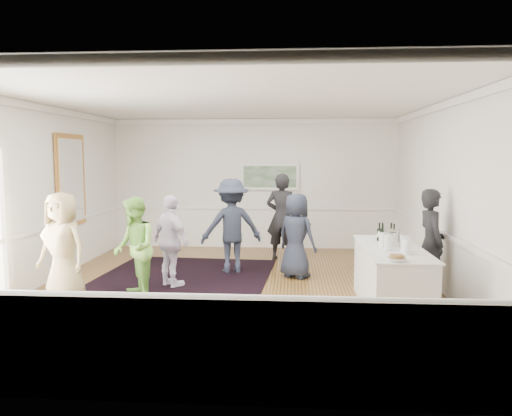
# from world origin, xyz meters

# --- Properties ---
(floor) EXTENTS (8.00, 8.00, 0.00)m
(floor) POSITION_xyz_m (0.00, 0.00, 0.00)
(floor) COLOR olive
(floor) RESTS_ON ground
(ceiling) EXTENTS (7.00, 8.00, 0.02)m
(ceiling) POSITION_xyz_m (0.00, 0.00, 3.20)
(ceiling) COLOR white
(ceiling) RESTS_ON wall_back
(wall_left) EXTENTS (0.02, 8.00, 3.20)m
(wall_left) POSITION_xyz_m (-3.50, 0.00, 1.60)
(wall_left) COLOR white
(wall_left) RESTS_ON floor
(wall_right) EXTENTS (0.02, 8.00, 3.20)m
(wall_right) POSITION_xyz_m (3.50, 0.00, 1.60)
(wall_right) COLOR white
(wall_right) RESTS_ON floor
(wall_back) EXTENTS (7.00, 0.02, 3.20)m
(wall_back) POSITION_xyz_m (0.00, 4.00, 1.60)
(wall_back) COLOR white
(wall_back) RESTS_ON floor
(wall_front) EXTENTS (7.00, 0.02, 3.20)m
(wall_front) POSITION_xyz_m (0.00, -4.00, 1.60)
(wall_front) COLOR white
(wall_front) RESTS_ON floor
(wainscoting) EXTENTS (7.00, 8.00, 1.00)m
(wainscoting) POSITION_xyz_m (0.00, 0.00, 0.50)
(wainscoting) COLOR white
(wainscoting) RESTS_ON floor
(mirror) EXTENTS (0.05, 1.25, 1.85)m
(mirror) POSITION_xyz_m (-3.45, 1.30, 1.80)
(mirror) COLOR #C08138
(mirror) RESTS_ON wall_left
(landscape_painting) EXTENTS (1.44, 0.06, 0.66)m
(landscape_painting) POSITION_xyz_m (0.40, 3.95, 1.78)
(landscape_painting) COLOR white
(landscape_painting) RESTS_ON wall_back
(area_rug) EXTENTS (3.42, 4.35, 0.02)m
(area_rug) POSITION_xyz_m (-1.11, 0.40, 0.01)
(area_rug) COLOR black
(area_rug) RESTS_ON floor
(serving_table) EXTENTS (0.88, 2.31, 0.93)m
(serving_table) POSITION_xyz_m (2.44, -0.90, 0.47)
(serving_table) COLOR silver
(serving_table) RESTS_ON floor
(bartender) EXTENTS (0.49, 0.69, 1.77)m
(bartender) POSITION_xyz_m (3.20, -0.21, 0.88)
(bartender) COLOR black
(bartender) RESTS_ON floor
(guest_tan) EXTENTS (0.98, 0.79, 1.74)m
(guest_tan) POSITION_xyz_m (-2.58, -1.01, 0.87)
(guest_tan) COLOR tan
(guest_tan) RESTS_ON floor
(guest_green) EXTENTS (0.92, 1.00, 1.64)m
(guest_green) POSITION_xyz_m (-1.57, -0.64, 0.82)
(guest_green) COLOR #7AC04D
(guest_green) RESTS_ON floor
(guest_lilac) EXTENTS (0.97, 0.92, 1.62)m
(guest_lilac) POSITION_xyz_m (-1.15, 0.11, 0.81)
(guest_lilac) COLOR silver
(guest_lilac) RESTS_ON floor
(guest_dark_a) EXTENTS (1.35, 1.02, 1.85)m
(guest_dark_a) POSITION_xyz_m (-0.23, 1.25, 0.93)
(guest_dark_a) COLOR #222839
(guest_dark_a) RESTS_ON floor
(guest_dark_b) EXTENTS (0.78, 0.60, 1.91)m
(guest_dark_b) POSITION_xyz_m (0.73, 2.51, 0.96)
(guest_dark_b) COLOR black
(guest_dark_b) RESTS_ON floor
(guest_navy) EXTENTS (0.93, 0.86, 1.60)m
(guest_navy) POSITION_xyz_m (1.04, 0.95, 0.80)
(guest_navy) COLOR #222839
(guest_navy) RESTS_ON floor
(wine_bottles) EXTENTS (0.28, 0.24, 0.31)m
(wine_bottles) POSITION_xyz_m (2.44, -0.38, 1.09)
(wine_bottles) COLOR black
(wine_bottles) RESTS_ON serving_table
(juice_pitchers) EXTENTS (0.38, 0.61, 0.24)m
(juice_pitchers) POSITION_xyz_m (2.43, -1.18, 1.05)
(juice_pitchers) COLOR #60AE3E
(juice_pitchers) RESTS_ON serving_table
(ice_bucket) EXTENTS (0.26, 0.26, 0.25)m
(ice_bucket) POSITION_xyz_m (2.46, -0.75, 1.05)
(ice_bucket) COLOR silver
(ice_bucket) RESTS_ON serving_table
(nut_bowl) EXTENTS (0.25, 0.25, 0.08)m
(nut_bowl) POSITION_xyz_m (2.31, -1.88, 0.97)
(nut_bowl) COLOR white
(nut_bowl) RESTS_ON serving_table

